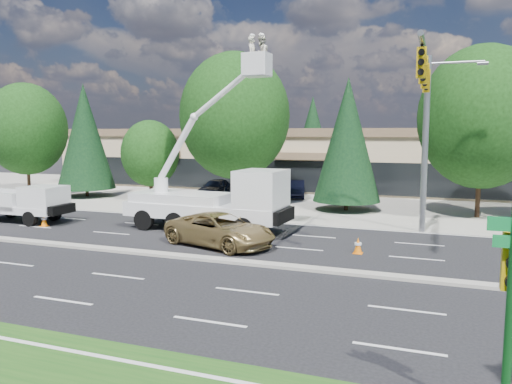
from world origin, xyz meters
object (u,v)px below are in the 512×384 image
at_px(street_sign_pole, 511,289).
at_px(minivan, 220,230).
at_px(signal_mast, 426,113).
at_px(utility_pickup, 26,207).
at_px(bucket_truck, 220,191).

height_order(street_sign_pole, minivan, street_sign_pole).
height_order(signal_mast, utility_pickup, signal_mast).
bearing_deg(bucket_truck, signal_mast, 11.73).
bearing_deg(signal_mast, minivan, -152.39).
bearing_deg(street_sign_pole, minivan, 133.94).
xyz_separation_m(signal_mast, street_sign_pole, (1.97, -15.45, -3.61)).
relative_size(signal_mast, utility_pickup, 1.81).
distance_m(utility_pickup, minivan, 13.12).
xyz_separation_m(street_sign_pole, bucket_truck, (-11.90, 13.93, -0.31)).
height_order(bucket_truck, minivan, bucket_truck).
distance_m(signal_mast, street_sign_pole, 15.99).
xyz_separation_m(bucket_truck, minivan, (1.34, -2.98, -1.39)).
bearing_deg(minivan, signal_mast, -44.69).
xyz_separation_m(signal_mast, utility_pickup, (-21.60, -2.84, -5.18)).
height_order(signal_mast, street_sign_pole, signal_mast).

